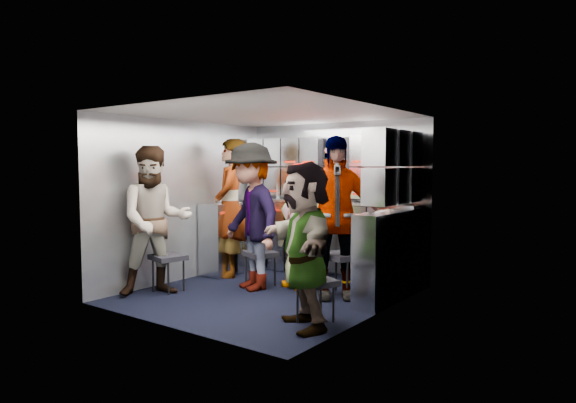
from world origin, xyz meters
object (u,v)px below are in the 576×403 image
Objects in this scene: attendant_standing at (231,208)px; attendant_arc_c at (303,225)px; jump_seat_mid_left at (260,255)px; attendant_arc_a at (155,221)px; attendant_arc_d at (334,217)px; jump_seat_center at (311,255)px; jump_seat_mid_right at (342,258)px; jump_seat_near_left at (168,259)px; attendant_arc_e at (305,245)px; jump_seat_near_right at (316,284)px; attendant_arc_b at (251,216)px.

attendant_arc_c is at bearing 57.72° from attendant_standing.
attendant_arc_c reaches higher than jump_seat_mid_left.
attendant_arc_a is (-0.00, -1.28, -0.07)m from attendant_standing.
attendant_arc_a is 2.07m from attendant_arc_d.
jump_seat_center is 0.83× the size of jump_seat_mid_right.
attendant_arc_a is (-0.00, -0.18, 0.48)m from jump_seat_near_left.
attendant_arc_a reaches higher than jump_seat_mid_left.
jump_seat_near_left is at bearing -33.54° from attendant_standing.
jump_seat_near_left is 0.26× the size of attendant_arc_a.
jump_seat_near_left is 0.51m from attendant_arc_a.
attendant_arc_d reaches higher than attendant_arc_a.
attendant_arc_e reaches higher than jump_seat_near_left.
jump_seat_mid_left is at bearing -166.83° from jump_seat_mid_right.
attendant_arc_d is at bearing 3.36° from jump_seat_mid_left.
jump_seat_center reaches higher than jump_seat_near_right.
attendant_arc_b is at bearing -174.21° from attendant_arc_e.
attendant_arc_a is 2.10m from attendant_arc_e.
jump_seat_near_right is at bearing -1.51° from attendant_arc_b.
attendant_arc_a is 1.13× the size of attendant_arc_c.
attendant_arc_d is at bearing -24.94° from attendant_arc_a.
attendant_arc_d is (-0.35, 0.91, 0.55)m from jump_seat_near_right.
jump_seat_near_left is 0.25× the size of attendant_arc_b.
attendant_arc_b is (0.72, 0.68, 0.50)m from jump_seat_near_left.
jump_seat_center is at bearing 77.81° from attendant_arc_b.
jump_seat_mid_left is 0.31× the size of attendant_arc_e.
jump_seat_center is 0.93m from attendant_arc_b.
jump_seat_center is 0.87m from attendant_arc_d.
attendant_standing is (-2.10, 1.09, 0.56)m from jump_seat_near_right.
jump_seat_mid_left is 0.28× the size of attendant_arc_a.
jump_seat_center is at bearing 108.43° from attendant_arc_c.
jump_seat_mid_right is at bearing 142.82° from attendant_arc_e.
jump_seat_mid_right is 0.28× the size of attendant_standing.
jump_seat_near_left is 1.03× the size of jump_seat_center.
jump_seat_near_right is at bearing -107.77° from attendant_arc_d.
jump_seat_near_right is (2.10, 0.01, -0.02)m from jump_seat_near_left.
jump_seat_mid_left is at bearing -179.33° from attendant_arc_e.
jump_seat_mid_right is 0.29× the size of attendant_arc_b.
attendant_standing is at bearing 89.80° from jump_seat_near_left.
attendant_arc_a is at bearing -142.25° from attendant_arc_e.
jump_seat_mid_left is 0.94m from attendant_standing.
attendant_arc_a is at bearing -105.71° from attendant_arc_b.
jump_seat_near_left reaches higher than jump_seat_near_right.
attendant_standing reaches higher than jump_seat_mid_left.
jump_seat_center is at bearing 125.37° from jump_seat_near_right.
jump_seat_mid_left is 0.26× the size of attendant_arc_d.
attendant_arc_e is (0.35, -1.09, -0.15)m from attendant_arc_d.
attendant_arc_c is 0.62m from attendant_arc_d.
jump_seat_mid_left is 0.26× the size of attendant_standing.
jump_seat_near_left is 2.14m from attendant_arc_e.
attendant_arc_c is (1.18, 1.30, -0.10)m from attendant_arc_a.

